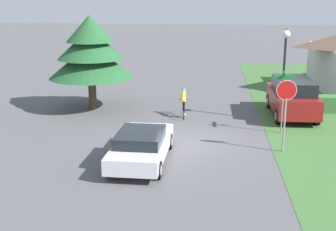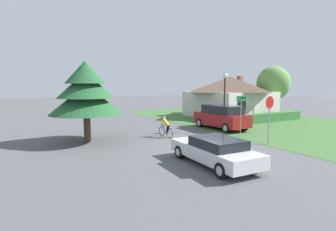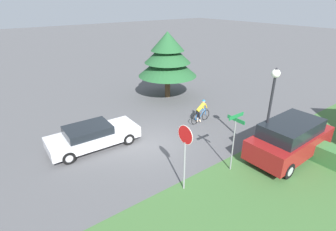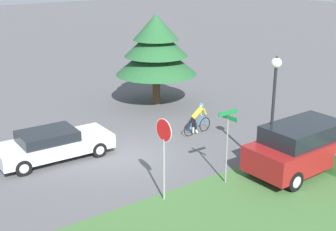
# 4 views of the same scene
# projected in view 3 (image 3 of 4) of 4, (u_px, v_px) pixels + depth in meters

# --- Properties ---
(ground_plane) EXTENTS (140.00, 140.00, 0.00)m
(ground_plane) POSITION_uv_depth(u_px,v_px,m) (149.00, 143.00, 14.16)
(ground_plane) COLOR #515154
(sedan_left_lane) EXTENTS (2.04, 4.68, 1.24)m
(sedan_left_lane) POSITION_uv_depth(u_px,v_px,m) (93.00, 136.00, 13.60)
(sedan_left_lane) COLOR silver
(sedan_left_lane) RESTS_ON ground
(cyclist) EXTENTS (0.44, 1.67, 1.45)m
(cyclist) POSITION_uv_depth(u_px,v_px,m) (201.00, 112.00, 16.34)
(cyclist) COLOR black
(cyclist) RESTS_ON ground
(parked_suv_right) EXTENTS (2.11, 4.75, 1.92)m
(parked_suv_right) POSITION_uv_depth(u_px,v_px,m) (290.00, 139.00, 12.60)
(parked_suv_right) COLOR maroon
(parked_suv_right) RESTS_ON ground
(stop_sign) EXTENTS (0.78, 0.07, 2.90)m
(stop_sign) POSITION_uv_depth(u_px,v_px,m) (185.00, 145.00, 9.96)
(stop_sign) COLOR gray
(stop_sign) RESTS_ON ground
(street_lamp) EXTENTS (0.38, 0.38, 4.51)m
(street_lamp) POSITION_uv_depth(u_px,v_px,m) (272.00, 95.00, 11.57)
(street_lamp) COLOR black
(street_lamp) RESTS_ON ground
(street_name_sign) EXTENTS (0.90, 0.90, 2.76)m
(street_name_sign) POSITION_uv_depth(u_px,v_px,m) (234.00, 133.00, 11.22)
(street_name_sign) COLOR gray
(street_name_sign) RESTS_ON ground
(conifer_tall_near) EXTENTS (4.45, 4.45, 5.00)m
(conifer_tall_near) POSITION_uv_depth(u_px,v_px,m) (168.00, 57.00, 19.60)
(conifer_tall_near) COLOR #4C3823
(conifer_tall_near) RESTS_ON ground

